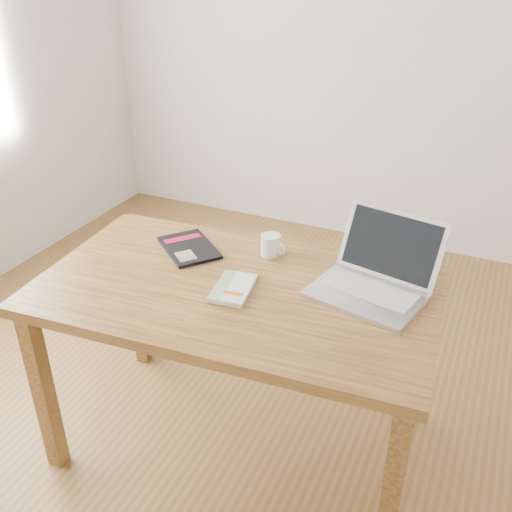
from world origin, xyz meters
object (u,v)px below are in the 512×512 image
at_px(desk, 236,308).
at_px(white_guidebook, 233,288).
at_px(coffee_mug, 271,245).
at_px(black_guidebook, 189,248).
at_px(laptop, 375,277).

relative_size(desk, white_guidebook, 6.60).
height_order(desk, coffee_mug, coffee_mug).
relative_size(white_guidebook, black_guidebook, 0.69).
distance_m(desk, black_guidebook, 0.34).
bearing_deg(coffee_mug, laptop, 6.66).
bearing_deg(white_guidebook, black_guidebook, 137.05).
bearing_deg(white_guidebook, laptop, 16.04).
relative_size(white_guidebook, coffee_mug, 2.02).
bearing_deg(desk, white_guidebook, -85.65).
bearing_deg(coffee_mug, desk, -76.19).
height_order(desk, black_guidebook, black_guidebook).
distance_m(white_guidebook, coffee_mug, 0.29).
relative_size(black_guidebook, coffee_mug, 2.93).
height_order(white_guidebook, black_guidebook, white_guidebook).
bearing_deg(black_guidebook, coffee_mug, -33.86).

